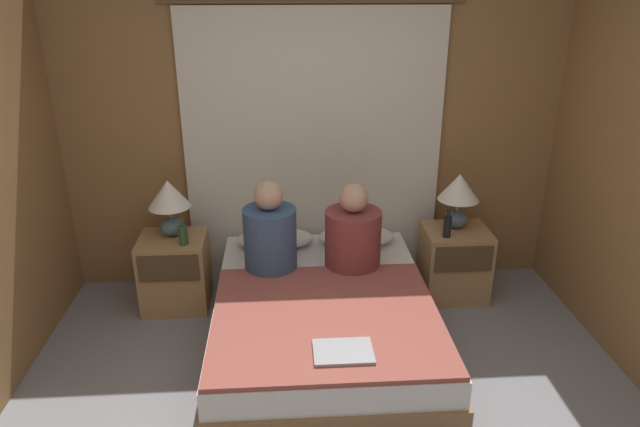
{
  "coord_description": "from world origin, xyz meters",
  "views": [
    {
      "loc": [
        -0.24,
        -2.2,
        2.33
      ],
      "look_at": [
        0.0,
        1.3,
        0.88
      ],
      "focal_mm": 32.0,
      "sensor_mm": 36.0,
      "label": 1
    }
  ],
  "objects_px": {
    "person_right_in_bed": "(353,235)",
    "pillow_left": "(275,239)",
    "nightstand_left": "(175,272)",
    "laptop_on_bed": "(343,352)",
    "beer_bottle_on_left_stand": "(183,235)",
    "nightstand_right": "(454,263)",
    "bed": "(323,322)",
    "pillow_right": "(356,236)",
    "lamp_left": "(169,200)",
    "person_left_in_bed": "(270,235)",
    "beer_bottle_on_right_stand": "(447,226)",
    "lamp_right": "(459,193)"
  },
  "relations": [
    {
      "from": "person_right_in_bed",
      "to": "pillow_left",
      "type": "bearing_deg",
      "value": 145.21
    },
    {
      "from": "nightstand_left",
      "to": "laptop_on_bed",
      "type": "distance_m",
      "value": 1.76
    },
    {
      "from": "beer_bottle_on_left_stand",
      "to": "person_right_in_bed",
      "type": "bearing_deg",
      "value": -8.47
    },
    {
      "from": "nightstand_right",
      "to": "beer_bottle_on_left_stand",
      "type": "bearing_deg",
      "value": -176.91
    },
    {
      "from": "bed",
      "to": "pillow_right",
      "type": "bearing_deg",
      "value": 67.24
    },
    {
      "from": "bed",
      "to": "person_right_in_bed",
      "type": "relative_size",
      "value": 3.06
    },
    {
      "from": "bed",
      "to": "lamp_left",
      "type": "bearing_deg",
      "value": 146.44
    },
    {
      "from": "bed",
      "to": "laptop_on_bed",
      "type": "relative_size",
      "value": 5.91
    },
    {
      "from": "person_left_in_bed",
      "to": "laptop_on_bed",
      "type": "xyz_separation_m",
      "value": [
        0.4,
        -1.04,
        -0.23
      ]
    },
    {
      "from": "bed",
      "to": "laptop_on_bed",
      "type": "height_order",
      "value": "laptop_on_bed"
    },
    {
      "from": "beer_bottle_on_right_stand",
      "to": "beer_bottle_on_left_stand",
      "type": "bearing_deg",
      "value": -180.0
    },
    {
      "from": "bed",
      "to": "lamp_left",
      "type": "xyz_separation_m",
      "value": [
        -1.07,
        0.71,
        0.63
      ]
    },
    {
      "from": "nightstand_left",
      "to": "person_left_in_bed",
      "type": "height_order",
      "value": "person_left_in_bed"
    },
    {
      "from": "pillow_left",
      "to": "person_right_in_bed",
      "type": "bearing_deg",
      "value": -34.79
    },
    {
      "from": "nightstand_left",
      "to": "lamp_right",
      "type": "xyz_separation_m",
      "value": [
        2.14,
        0.06,
        0.56
      ]
    },
    {
      "from": "nightstand_right",
      "to": "beer_bottle_on_right_stand",
      "type": "height_order",
      "value": "beer_bottle_on_right_stand"
    },
    {
      "from": "beer_bottle_on_right_stand",
      "to": "laptop_on_bed",
      "type": "relative_size",
      "value": 0.68
    },
    {
      "from": "nightstand_right",
      "to": "person_left_in_bed",
      "type": "relative_size",
      "value": 0.85
    },
    {
      "from": "person_right_in_bed",
      "to": "beer_bottle_on_right_stand",
      "type": "xyz_separation_m",
      "value": [
        0.72,
        0.18,
        -0.03
      ]
    },
    {
      "from": "bed",
      "to": "pillow_right",
      "type": "xyz_separation_m",
      "value": [
        0.31,
        0.75,
        0.28
      ]
    },
    {
      "from": "lamp_left",
      "to": "laptop_on_bed",
      "type": "xyz_separation_m",
      "value": [
        1.13,
        -1.39,
        -0.38
      ]
    },
    {
      "from": "laptop_on_bed",
      "to": "bed",
      "type": "bearing_deg",
      "value": 95.02
    },
    {
      "from": "lamp_right",
      "to": "beer_bottle_on_right_stand",
      "type": "xyz_separation_m",
      "value": [
        -0.12,
        -0.17,
        -0.2
      ]
    },
    {
      "from": "lamp_right",
      "to": "person_left_in_bed",
      "type": "relative_size",
      "value": 0.65
    },
    {
      "from": "nightstand_left",
      "to": "laptop_on_bed",
      "type": "bearing_deg",
      "value": -49.66
    },
    {
      "from": "lamp_left",
      "to": "beer_bottle_on_right_stand",
      "type": "height_order",
      "value": "lamp_left"
    },
    {
      "from": "nightstand_right",
      "to": "laptop_on_bed",
      "type": "height_order",
      "value": "nightstand_right"
    },
    {
      "from": "nightstand_right",
      "to": "pillow_left",
      "type": "height_order",
      "value": "nightstand_right"
    },
    {
      "from": "nightstand_left",
      "to": "pillow_left",
      "type": "bearing_deg",
      "value": 7.0
    },
    {
      "from": "nightstand_left",
      "to": "lamp_left",
      "type": "distance_m",
      "value": 0.56
    },
    {
      "from": "bed",
      "to": "beer_bottle_on_left_stand",
      "type": "distance_m",
      "value": 1.19
    },
    {
      "from": "bed",
      "to": "pillow_right",
      "type": "relative_size",
      "value": 3.27
    },
    {
      "from": "person_right_in_bed",
      "to": "person_left_in_bed",
      "type": "bearing_deg",
      "value": 180.0
    },
    {
      "from": "nightstand_right",
      "to": "lamp_right",
      "type": "relative_size",
      "value": 1.31
    },
    {
      "from": "person_left_in_bed",
      "to": "laptop_on_bed",
      "type": "bearing_deg",
      "value": -69.06
    },
    {
      "from": "nightstand_left",
      "to": "lamp_left",
      "type": "bearing_deg",
      "value": 90.0
    },
    {
      "from": "nightstand_right",
      "to": "beer_bottle_on_right_stand",
      "type": "xyz_separation_m",
      "value": [
        -0.12,
        -0.11,
        0.37
      ]
    },
    {
      "from": "bed",
      "to": "nightstand_right",
      "type": "bearing_deg",
      "value": 31.41
    },
    {
      "from": "nightstand_left",
      "to": "nightstand_right",
      "type": "xyz_separation_m",
      "value": [
        2.14,
        0.0,
        0.0
      ]
    },
    {
      "from": "beer_bottle_on_left_stand",
      "to": "lamp_left",
      "type": "bearing_deg",
      "value": 123.05
    },
    {
      "from": "lamp_right",
      "to": "person_left_in_bed",
      "type": "xyz_separation_m",
      "value": [
        -1.41,
        -0.35,
        -0.15
      ]
    },
    {
      "from": "nightstand_right",
      "to": "pillow_right",
      "type": "distance_m",
      "value": 0.79
    },
    {
      "from": "lamp_right",
      "to": "lamp_left",
      "type": "bearing_deg",
      "value": 180.0
    },
    {
      "from": "nightstand_right",
      "to": "beer_bottle_on_left_stand",
      "type": "relative_size",
      "value": 2.8
    },
    {
      "from": "lamp_left",
      "to": "beer_bottle_on_left_stand",
      "type": "distance_m",
      "value": 0.29
    },
    {
      "from": "nightstand_left",
      "to": "beer_bottle_on_left_stand",
      "type": "relative_size",
      "value": 2.8
    },
    {
      "from": "lamp_right",
      "to": "person_left_in_bed",
      "type": "height_order",
      "value": "person_left_in_bed"
    },
    {
      "from": "nightstand_left",
      "to": "beer_bottle_on_left_stand",
      "type": "bearing_deg",
      "value": -45.39
    },
    {
      "from": "beer_bottle_on_left_stand",
      "to": "nightstand_right",
      "type": "bearing_deg",
      "value": 3.09
    },
    {
      "from": "nightstand_left",
      "to": "laptop_on_bed",
      "type": "relative_size",
      "value": 1.74
    }
  ]
}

